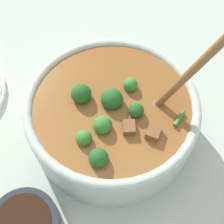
# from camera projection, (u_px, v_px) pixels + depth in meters

# --- Properties ---
(ground_plane) EXTENTS (4.00, 4.00, 0.00)m
(ground_plane) POSITION_uv_depth(u_px,v_px,m) (112.00, 130.00, 0.54)
(ground_plane) COLOR #ADBCAD
(stew_bowl) EXTENTS (0.29, 0.31, 0.30)m
(stew_bowl) POSITION_uv_depth(u_px,v_px,m) (112.00, 114.00, 0.49)
(stew_bowl) COLOR #B2C6BC
(stew_bowl) RESTS_ON ground_plane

